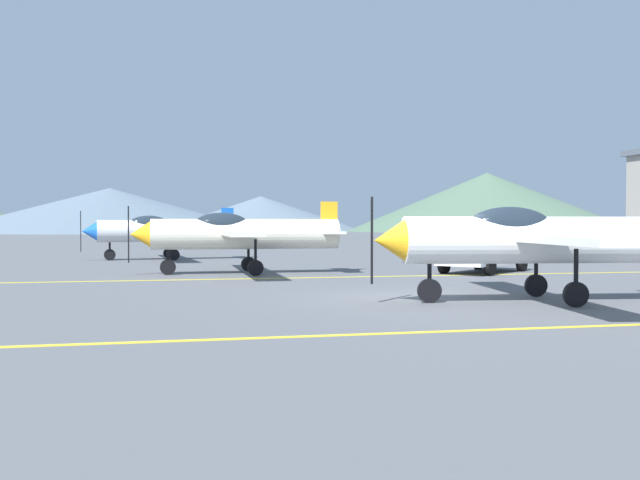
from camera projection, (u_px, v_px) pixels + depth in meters
ground_plane at (413, 299)px, 16.78m from camera, size 400.00×400.00×0.00m
apron_line_near at (509, 329)px, 12.01m from camera, size 80.00×0.16×0.01m
apron_line_far at (342, 277)px, 23.62m from camera, size 80.00×0.16×0.01m
airplane_near at (535, 238)px, 16.22m from camera, size 7.72×8.86×2.65m
airplane_mid at (238, 233)px, 25.19m from camera, size 7.61×8.79×2.65m
airplane_far at (161, 230)px, 35.07m from camera, size 7.72×8.86×2.65m
car_sedan at (483, 250)px, 25.92m from camera, size 4.47×4.11×1.62m
hill_centerleft at (110, 210)px, 145.17m from camera, size 66.04×66.04×9.21m
hill_centerright at (261, 213)px, 174.78m from camera, size 50.90×50.90×8.66m
hill_right at (487, 202)px, 156.33m from camera, size 63.68×63.68×13.21m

